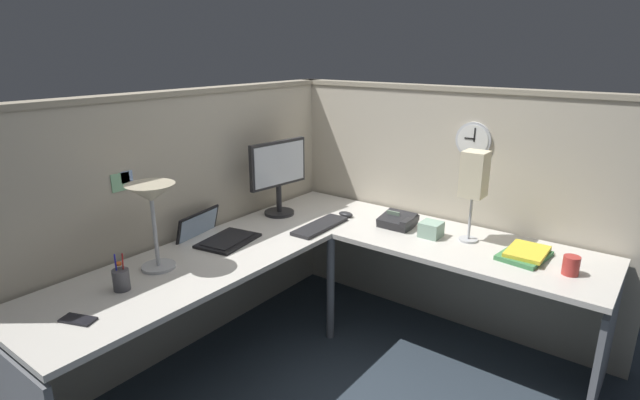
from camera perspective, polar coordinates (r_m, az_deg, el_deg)
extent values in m
plane|color=#2D3842|center=(3.14, 1.88, -17.81)|extent=(6.80, 6.80, 0.00)
cube|color=#B7AD99|center=(3.09, -15.31, -2.79)|extent=(2.57, 0.10, 1.55)
cube|color=gray|center=(2.93, -16.54, 11.90)|extent=(2.57, 0.12, 0.03)
cube|color=#B7AD99|center=(3.37, 14.32, -1.05)|extent=(0.10, 2.37, 1.55)
cube|color=gray|center=(3.22, 15.37, 12.41)|extent=(0.12, 2.37, 0.03)
cube|color=beige|center=(2.82, -10.33, -5.73)|extent=(2.35, 0.66, 0.03)
cube|color=beige|center=(2.93, 17.23, -5.37)|extent=(0.66, 1.49, 0.03)
cylinder|color=slate|center=(3.15, 1.24, -10.23)|extent=(0.05, 0.05, 0.70)
cube|color=slate|center=(2.96, 30.22, -14.72)|extent=(0.58, 0.03, 0.60)
cylinder|color=#232326|center=(3.32, -4.76, -1.48)|extent=(0.20, 0.20, 0.02)
cylinder|color=#232326|center=(3.29, -4.80, 0.17)|extent=(0.04, 0.04, 0.20)
cube|color=#232326|center=(3.23, -4.91, 4.25)|extent=(0.46, 0.08, 0.30)
cube|color=silver|center=(3.22, -4.70, 4.20)|extent=(0.42, 0.05, 0.26)
cube|color=black|center=(2.89, -10.65, -4.68)|extent=(0.38, 0.29, 0.02)
cube|color=black|center=(2.89, -10.66, -4.50)|extent=(0.32, 0.23, 0.00)
cube|color=black|center=(3.02, -14.10, -3.24)|extent=(0.35, 0.13, 0.22)
cube|color=#99B2D1|center=(3.01, -13.99, -3.27)|extent=(0.31, 0.11, 0.18)
cube|color=#232326|center=(3.06, 0.00, -3.05)|extent=(0.43, 0.15, 0.02)
ellipsoid|color=#232326|center=(3.26, 3.03, -1.67)|extent=(0.06, 0.10, 0.03)
cylinder|color=#B7BABF|center=(2.65, -18.29, -7.36)|extent=(0.17, 0.17, 0.02)
cylinder|color=#B7BABF|center=(2.58, -18.68, -3.47)|extent=(0.02, 0.02, 0.38)
cone|color=#B2A88C|center=(2.52, -19.11, 0.79)|extent=(0.24, 0.24, 0.09)
cylinder|color=#4C4C51|center=(2.47, -22.15, -8.60)|extent=(0.08, 0.08, 0.10)
cylinder|color=#1E1EB2|center=(2.44, -22.66, -7.26)|extent=(0.01, 0.01, 0.13)
cylinder|color=#B21E1E|center=(2.44, -21.97, -7.17)|extent=(0.01, 0.02, 0.13)
cylinder|color=#D8591E|center=(2.45, -22.44, -6.89)|extent=(0.03, 0.03, 0.01)
cube|color=black|center=(2.30, -26.37, -12.39)|extent=(0.12, 0.16, 0.01)
cube|color=#232326|center=(3.11, 8.99, -2.46)|extent=(0.19, 0.20, 0.10)
cube|color=#8CA58C|center=(3.11, 8.54, -1.66)|extent=(0.01, 0.09, 0.04)
cube|color=#232326|center=(3.07, 10.40, -2.42)|extent=(0.19, 0.04, 0.04)
cube|color=#3F7F4C|center=(2.85, 22.67, -6.00)|extent=(0.30, 0.24, 0.02)
cube|color=yellow|center=(2.86, 22.99, -5.53)|extent=(0.26, 0.19, 0.02)
cylinder|color=#B7BABF|center=(2.99, 16.87, -4.43)|extent=(0.11, 0.11, 0.01)
cylinder|color=#B7BABF|center=(2.95, 17.10, -2.00)|extent=(0.02, 0.02, 0.27)
cube|color=beige|center=(2.87, 17.55, 2.90)|extent=(0.13, 0.13, 0.26)
cylinder|color=#B2332D|center=(2.73, 27.20, -6.80)|extent=(0.08, 0.08, 0.10)
cube|color=#8CAD99|center=(2.98, 12.81, -3.36)|extent=(0.12, 0.12, 0.09)
cylinder|color=#B7BABF|center=(3.15, 17.47, 6.69)|extent=(0.03, 0.22, 0.22)
cylinder|color=white|center=(3.13, 17.36, 6.65)|extent=(0.00, 0.19, 0.19)
cube|color=black|center=(3.14, 17.01, 6.88)|extent=(0.00, 0.06, 0.01)
cube|color=black|center=(3.12, 17.57, 7.25)|extent=(0.00, 0.01, 0.08)
cube|color=#99B7E5|center=(2.74, -21.59, 2.51)|extent=(0.07, 0.00, 0.06)
cube|color=#8CCC99|center=(2.72, -22.21, 1.94)|extent=(0.10, 0.00, 0.09)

